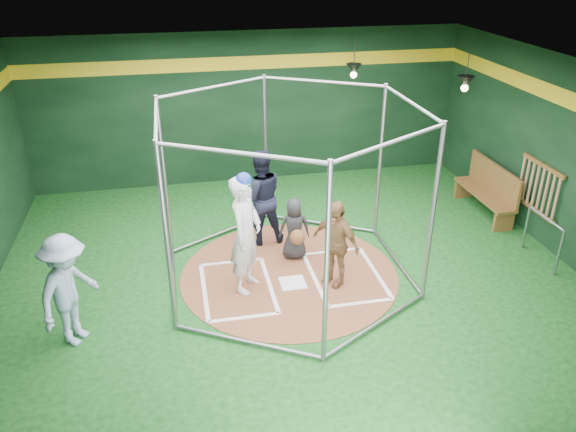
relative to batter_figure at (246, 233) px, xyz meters
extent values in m
cube|color=#0D3D11|center=(0.77, 0.26, -1.05)|extent=(10.00, 9.00, 0.02)
cube|color=black|center=(0.77, 0.26, 2.46)|extent=(10.00, 9.00, 0.02)
cube|color=black|center=(0.77, 4.76, 0.71)|extent=(10.00, 0.10, 3.50)
cube|color=black|center=(0.77, -4.24, 0.71)|extent=(10.00, 0.10, 3.50)
cube|color=black|center=(5.77, 0.26, 0.71)|extent=(0.10, 9.00, 3.50)
cube|color=gold|center=(0.77, 4.73, 1.76)|extent=(10.00, 0.01, 0.30)
cube|color=gold|center=(5.74, 0.26, 1.76)|extent=(0.01, 9.00, 0.30)
cylinder|color=brown|center=(0.77, 0.26, -1.03)|extent=(3.80, 3.80, 0.01)
cube|color=white|center=(0.77, -0.04, -1.02)|extent=(0.43, 0.43, 0.01)
cube|color=white|center=(-0.18, 0.86, -1.02)|extent=(1.10, 0.07, 0.01)
cube|color=white|center=(-0.18, -0.84, -1.02)|extent=(1.10, 0.07, 0.01)
cube|color=white|center=(-0.73, 0.01, -1.02)|extent=(0.07, 1.70, 0.01)
cube|color=white|center=(0.37, 0.01, -1.02)|extent=(0.07, 1.70, 0.01)
cube|color=white|center=(1.72, 0.86, -1.02)|extent=(1.10, 0.07, 0.01)
cube|color=white|center=(1.72, -0.84, -1.02)|extent=(1.10, 0.07, 0.01)
cube|color=white|center=(1.17, 0.01, -1.02)|extent=(0.07, 1.70, 0.01)
cube|color=white|center=(2.27, 0.01, -1.02)|extent=(0.07, 1.70, 0.01)
cylinder|color=gray|center=(2.76, 1.41, 0.46)|extent=(0.07, 0.07, 3.00)
cylinder|color=gray|center=(0.77, 2.56, 0.46)|extent=(0.07, 0.07, 3.00)
cylinder|color=gray|center=(-1.22, 1.41, 0.46)|extent=(0.07, 0.07, 3.00)
cylinder|color=gray|center=(-1.22, -0.89, 0.46)|extent=(0.07, 0.07, 3.00)
cylinder|color=gray|center=(0.77, -2.04, 0.46)|extent=(0.07, 0.07, 3.00)
cylinder|color=gray|center=(2.76, -0.89, 0.46)|extent=(0.07, 0.07, 3.00)
cylinder|color=gray|center=(1.77, 1.98, 1.91)|extent=(2.02, 1.20, 0.06)
cylinder|color=gray|center=(1.77, 1.98, -0.99)|extent=(2.02, 1.20, 0.06)
cylinder|color=gray|center=(-0.22, 1.98, 1.91)|extent=(2.02, 1.20, 0.06)
cylinder|color=gray|center=(-0.22, 1.98, -0.99)|extent=(2.02, 1.20, 0.06)
cylinder|color=gray|center=(-1.22, 0.26, 1.91)|extent=(0.06, 2.30, 0.06)
cylinder|color=gray|center=(-1.22, 0.26, -0.99)|extent=(0.06, 2.30, 0.06)
cylinder|color=gray|center=(-0.22, -1.47, 1.91)|extent=(2.02, 1.20, 0.06)
cylinder|color=gray|center=(-0.22, -1.47, -0.99)|extent=(2.02, 1.20, 0.06)
cylinder|color=gray|center=(1.77, -1.47, 1.91)|extent=(2.02, 1.20, 0.06)
cylinder|color=gray|center=(1.77, -1.47, -0.99)|extent=(2.02, 1.20, 0.06)
cylinder|color=gray|center=(2.76, 0.26, 1.91)|extent=(0.06, 2.30, 0.06)
cylinder|color=gray|center=(2.76, 0.26, -0.99)|extent=(0.06, 2.30, 0.06)
cube|color=brown|center=(5.71, 0.66, 0.46)|extent=(0.05, 1.25, 0.08)
cube|color=brown|center=(5.71, 0.66, -0.44)|extent=(0.05, 1.25, 0.08)
cylinder|color=#A87F58|center=(5.69, 0.11, 0.01)|extent=(0.06, 0.06, 0.85)
cylinder|color=#A87F58|center=(5.69, 0.26, 0.01)|extent=(0.06, 0.06, 0.85)
cylinder|color=#A87F58|center=(5.69, 0.42, 0.01)|extent=(0.06, 0.06, 0.85)
cylinder|color=#A87F58|center=(5.69, 0.58, 0.01)|extent=(0.06, 0.06, 0.85)
cylinder|color=#A87F58|center=(5.69, 0.74, 0.01)|extent=(0.06, 0.06, 0.85)
cylinder|color=#A87F58|center=(5.69, 0.89, 0.01)|extent=(0.06, 0.06, 0.85)
cylinder|color=#A87F58|center=(5.69, 1.05, 0.01)|extent=(0.06, 0.06, 0.85)
cylinder|color=#A87F58|center=(5.69, 1.21, 0.01)|extent=(0.06, 0.06, 0.85)
cone|color=black|center=(2.97, 3.86, 1.71)|extent=(0.34, 0.34, 0.22)
sphere|color=#FFD899|center=(2.97, 3.86, 1.58)|extent=(0.14, 0.14, 0.14)
cylinder|color=black|center=(2.97, 3.86, 2.06)|extent=(0.02, 0.02, 0.70)
cone|color=black|center=(4.77, 2.26, 1.71)|extent=(0.34, 0.34, 0.22)
sphere|color=#FFD899|center=(4.77, 2.26, 1.58)|extent=(0.14, 0.14, 0.14)
cylinder|color=black|center=(4.77, 2.26, 2.06)|extent=(0.02, 0.02, 0.70)
imported|color=silver|center=(0.00, 0.00, -0.02)|extent=(0.78, 0.88, 2.01)
sphere|color=navy|center=(0.00, 0.00, 0.92)|extent=(0.26, 0.26, 0.26)
imported|color=#B0804B|center=(1.47, -0.15, -0.27)|extent=(0.84, 0.93, 1.52)
imported|color=black|center=(0.99, 0.83, -0.45)|extent=(0.61, 0.44, 1.16)
sphere|color=brown|center=(0.99, 0.58, -0.49)|extent=(0.28, 0.28, 0.28)
imported|color=black|center=(0.49, 1.56, -0.10)|extent=(0.95, 0.76, 1.86)
imported|color=#96AAC7|center=(-2.64, -0.84, -0.18)|extent=(1.11, 1.29, 1.73)
cube|color=brown|center=(5.32, 1.82, -0.60)|extent=(0.44, 1.88, 0.06)
cube|color=brown|center=(5.50, 1.82, -0.26)|extent=(0.06, 1.88, 0.63)
cube|color=brown|center=(5.32, 0.98, -0.83)|extent=(0.42, 0.08, 0.42)
cube|color=brown|center=(5.32, 2.66, -0.83)|extent=(0.42, 0.08, 0.42)
cylinder|color=gray|center=(5.32, -0.71, -0.60)|extent=(0.05, 0.05, 0.89)
cylinder|color=gray|center=(5.32, 0.28, -0.60)|extent=(0.05, 0.05, 0.89)
cylinder|color=gray|center=(5.32, -0.22, -0.17)|extent=(0.05, 0.99, 0.05)
camera|label=1|loc=(-0.97, -7.93, 4.27)|focal=35.00mm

